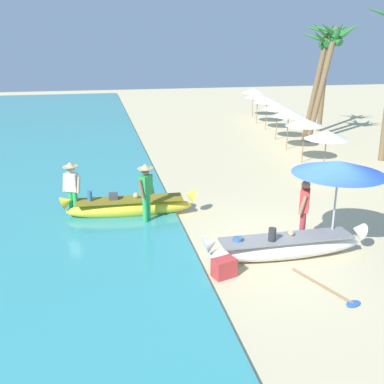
{
  "coord_description": "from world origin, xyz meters",
  "views": [
    {
      "loc": [
        -4.72,
        -9.55,
        4.96
      ],
      "look_at": [
        -2.21,
        2.24,
        0.9
      ],
      "focal_mm": 42.06,
      "sensor_mm": 36.0,
      "label": 1
    }
  ],
  "objects": [
    {
      "name": "cooler_box",
      "position": [
        -2.18,
        -1.04,
        0.21
      ],
      "size": [
        0.58,
        0.47,
        0.43
      ],
      "primitive_type": "cube",
      "rotation": [
        0.0,
        0.0,
        0.31
      ],
      "color": "#C63838",
      "rests_on": "ground"
    },
    {
      "name": "parasol_row_0",
      "position": [
        3.36,
        5.07,
        1.75
      ],
      "size": [
        1.6,
        1.6,
        1.91
      ],
      "color": "#8E6B47",
      "rests_on": "ground"
    },
    {
      "name": "person_vendor_hatted",
      "position": [
        -3.5,
        2.31,
        1.03
      ],
      "size": [
        0.52,
        0.53,
        1.78
      ],
      "color": "green",
      "rests_on": "ground"
    },
    {
      "name": "parasol_row_3",
      "position": [
        4.49,
        12.42,
        1.75
      ],
      "size": [
        1.6,
        1.6,
        1.91
      ],
      "color": "#8E6B47",
      "rests_on": "ground"
    },
    {
      "name": "parasol_row_6",
      "position": [
        5.84,
        19.98,
        1.75
      ],
      "size": [
        1.6,
        1.6,
        1.91
      ],
      "color": "#8E6B47",
      "rests_on": "ground"
    },
    {
      "name": "palm_tree_tall_inland",
      "position": [
        7.91,
        14.17,
        4.85
      ],
      "size": [
        2.69,
        2.45,
        5.97
      ],
      "color": "brown",
      "rests_on": "ground"
    },
    {
      "name": "person_vendor_assistant",
      "position": [
        -5.53,
        3.13,
        1.0
      ],
      "size": [
        0.57,
        0.45,
        1.73
      ],
      "color": "green",
      "rests_on": "ground"
    },
    {
      "name": "boat_white_foreground",
      "position": [
        -0.5,
        -0.49,
        0.3
      ],
      "size": [
        4.11,
        0.67,
        0.86
      ],
      "color": "white",
      "rests_on": "ground"
    },
    {
      "name": "ground_plane",
      "position": [
        0.0,
        0.0,
        0.0
      ],
      "size": [
        80.0,
        80.0,
        0.0
      ],
      "primitive_type": "plane",
      "color": "beige"
    },
    {
      "name": "patio_umbrella_large",
      "position": [
        0.81,
        -0.27,
        2.12
      ],
      "size": [
        2.2,
        2.2,
        2.29
      ],
      "color": "#B7B7BC",
      "rests_on": "ground"
    },
    {
      "name": "parasol_row_2",
      "position": [
        4.12,
        10.16,
        1.75
      ],
      "size": [
        1.6,
        1.6,
        1.91
      ],
      "color": "#8E6B47",
      "rests_on": "ground"
    },
    {
      "name": "palm_tree_far_behind",
      "position": [
        6.71,
        12.21,
        4.4
      ],
      "size": [
        2.71,
        2.5,
        5.57
      ],
      "color": "brown",
      "rests_on": "ground"
    },
    {
      "name": "person_tourist_customer",
      "position": [
        0.22,
        0.17,
        0.97
      ],
      "size": [
        0.44,
        0.57,
        1.71
      ],
      "color": "#B2383D",
      "rests_on": "ground"
    },
    {
      "name": "palm_tree_leaning_seaward",
      "position": [
        6.8,
        11.63,
        4.8
      ],
      "size": [
        2.53,
        2.68,
        5.95
      ],
      "color": "brown",
      "rests_on": "ground"
    },
    {
      "name": "parasol_row_4",
      "position": [
        4.95,
        15.13,
        1.75
      ],
      "size": [
        1.6,
        1.6,
        1.91
      ],
      "color": "#8E6B47",
      "rests_on": "ground"
    },
    {
      "name": "boat_yellow_midground",
      "position": [
        -3.93,
        2.97,
        0.31
      ],
      "size": [
        3.98,
        0.79,
        0.87
      ],
      "color": "yellow",
      "rests_on": "ground"
    },
    {
      "name": "paddle",
      "position": [
        -0.18,
        -2.15,
        0.03
      ],
      "size": [
        0.8,
        1.75,
        0.05
      ],
      "color": "#8E6B47",
      "rests_on": "ground"
    },
    {
      "name": "parasol_row_5",
      "position": [
        5.18,
        17.32,
        1.75
      ],
      "size": [
        1.6,
        1.6,
        1.91
      ],
      "color": "#8E6B47",
      "rests_on": "ground"
    },
    {
      "name": "parasol_row_1",
      "position": [
        3.76,
        7.69,
        1.75
      ],
      "size": [
        1.6,
        1.6,
        1.91
      ],
      "color": "#8E6B47",
      "rests_on": "ground"
    }
  ]
}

